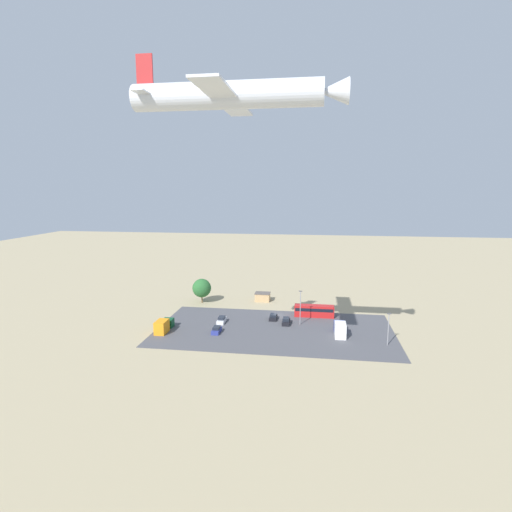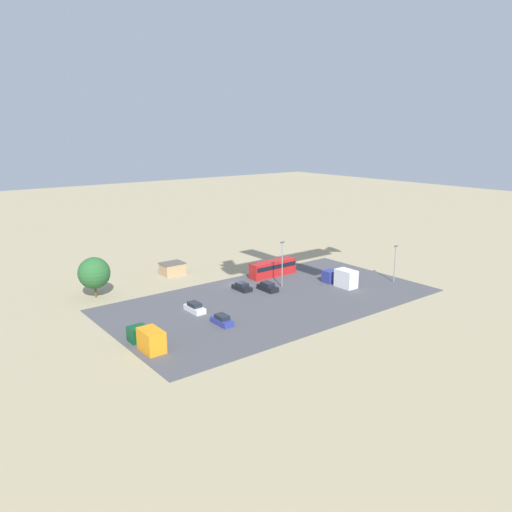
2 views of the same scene
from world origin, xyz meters
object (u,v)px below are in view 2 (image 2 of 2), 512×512
bus (273,268)px  parked_car_2 (268,287)px  parked_truck_0 (147,338)px  parked_car_0 (195,308)px  parked_truck_1 (341,278)px  shed_building (172,269)px  parked_car_1 (222,320)px  parked_car_3 (242,287)px

bus → parked_car_2: 10.11m
bus → parked_truck_0: bus is taller
parked_car_0 → parked_truck_0: size_ratio=0.58×
parked_car_0 → parked_truck_0: parked_truck_0 is taller
parked_truck_0 → parked_truck_1: size_ratio=1.02×
shed_building → parked_truck_1: (-21.95, 27.13, 0.36)m
parked_car_1 → parked_truck_1: 29.54m
parked_car_3 → bus: bearing=19.8°
parked_car_1 → parked_car_3: bearing=-136.5°
shed_building → parked_car_1: shed_building is taller
parked_car_1 → parked_truck_0: size_ratio=0.54×
bus → parked_car_2: (7.15, 7.08, -1.03)m
parked_car_3 → parked_truck_0: bearing=-153.3°
bus → parked_truck_0: 40.06m
shed_building → parked_car_3: (-5.11, 17.58, -0.60)m
bus → parked_truck_1: (-6.04, 13.44, -0.14)m
shed_building → parked_car_1: (7.48, 29.52, -0.56)m
parked_car_1 → parked_car_2: (-16.23, -8.76, 0.03)m
parked_truck_1 → parked_car_2: bearing=154.2°
parked_car_0 → parked_truck_0: bearing=-146.3°
parked_car_0 → parked_car_3: parked_car_0 is taller
bus → parked_car_1: size_ratio=2.62×
bus → parked_truck_0: bearing=-65.3°
parked_car_3 → parked_truck_1: bearing=-29.6°
parked_car_0 → parked_truck_1: bearing=-9.6°
parked_car_1 → parked_truck_1: parked_truck_1 is taller
parked_car_0 → parked_car_2: 16.74m
shed_building → bus: size_ratio=0.44×
parked_car_0 → parked_car_3: 13.80m
bus → parked_truck_0: size_ratio=1.42×
shed_building → parked_car_1: size_ratio=1.16×
shed_building → parked_truck_0: size_ratio=0.63×
bus → parked_car_1: bearing=-55.9°
parked_truck_1 → parked_car_3: bearing=150.4°
shed_building → parked_truck_0: 36.70m
shed_building → parked_car_3: shed_building is taller
shed_building → bus: bus is taller
bus → parked_car_2: size_ratio=2.46×
parked_truck_0 → parked_truck_1: 42.56m
parked_car_0 → parked_truck_0: 15.10m
bus → parked_car_1: bus is taller
parked_car_0 → parked_truck_1: 30.31m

